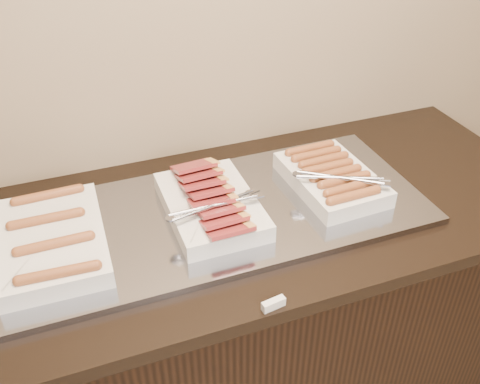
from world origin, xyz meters
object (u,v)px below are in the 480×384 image
at_px(warming_tray, 211,216).
at_px(dish_left, 52,240).
at_px(dish_right, 332,178).
at_px(dish_center, 211,204).
at_px(counter, 213,328).

height_order(warming_tray, dish_left, dish_left).
relative_size(dish_left, dish_right, 1.15).
xyz_separation_m(dish_left, dish_center, (0.41, -0.00, 0.01)).
distance_m(counter, dish_center, 0.50).
relative_size(warming_tray, dish_center, 3.22).
xyz_separation_m(warming_tray, dish_right, (0.37, -0.00, 0.04)).
bearing_deg(counter, dish_right, -0.70).
height_order(dish_center, dish_right, dish_center).
bearing_deg(dish_left, dish_right, 1.07).
distance_m(warming_tray, dish_center, 0.04).
height_order(warming_tray, dish_right, dish_right).
xyz_separation_m(warming_tray, dish_left, (-0.41, -0.00, 0.04)).
relative_size(counter, dish_right, 6.13).
bearing_deg(dish_right, dish_center, 177.45).
bearing_deg(dish_center, counter, 154.39).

